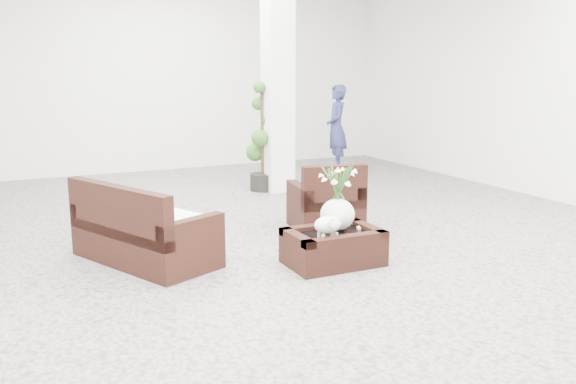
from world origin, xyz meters
name	(u,v)px	position (x,y,z in m)	size (l,w,h in m)	color
ground	(284,247)	(0.00, 0.00, 0.00)	(11.00, 11.00, 0.00)	gray
column	(278,77)	(1.20, 2.80, 1.75)	(0.40, 0.40, 3.50)	white
coffee_table	(333,249)	(0.19, -0.74, 0.16)	(0.90, 0.60, 0.31)	black
sheep_figurine	(328,227)	(0.07, -0.84, 0.42)	(0.28, 0.23, 0.21)	white
planter_narcissus	(338,190)	(0.29, -0.64, 0.71)	(0.44, 0.44, 0.80)	white
tealight	(359,228)	(0.49, -0.72, 0.33)	(0.04, 0.04, 0.03)	white
armchair	(325,195)	(0.76, 0.48, 0.41)	(0.76, 0.73, 0.81)	black
loveseat	(145,221)	(-1.44, 0.15, 0.40)	(1.51, 0.73, 0.81)	black
topiary	(262,138)	(0.98, 2.91, 0.83)	(0.44, 0.44, 1.65)	#27511A
shopper	(337,128)	(2.94, 4.03, 0.79)	(0.58, 0.38, 1.58)	navy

